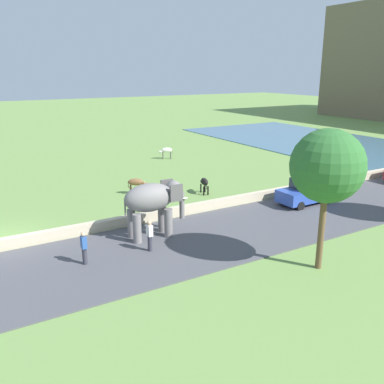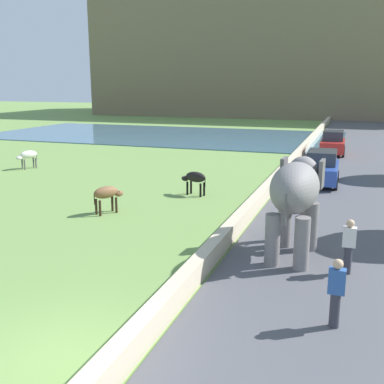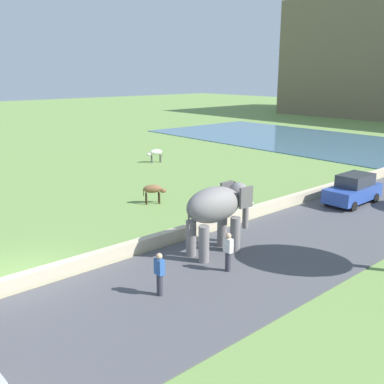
% 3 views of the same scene
% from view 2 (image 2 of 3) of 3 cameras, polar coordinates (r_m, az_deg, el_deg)
% --- Properties ---
extents(ground_plane, '(220.00, 220.00, 0.00)m').
position_cam_2_polar(ground_plane, '(9.83, -15.72, -19.56)').
color(ground_plane, '#6B8E47').
extents(road_surface, '(7.00, 120.00, 0.06)m').
position_cam_2_polar(road_surface, '(27.14, 19.09, 1.39)').
color(road_surface, '#4C4C51').
rests_on(road_surface, ground).
extents(barrier_wall, '(0.40, 110.00, 0.61)m').
position_cam_2_polar(barrier_wall, '(25.42, 10.49, 1.77)').
color(barrier_wall, beige).
rests_on(barrier_wall, ground).
extents(lake, '(36.00, 18.00, 0.08)m').
position_cam_2_polar(lake, '(48.67, -3.65, 7.03)').
color(lake, '#426B84').
rests_on(lake, ground).
extents(hill_distant, '(64.00, 28.00, 20.11)m').
position_cam_2_polar(hill_distant, '(84.98, 12.51, 16.14)').
color(hill_distant, '#75664C').
rests_on(hill_distant, ground).
extents(elephant, '(1.53, 3.50, 2.99)m').
position_cam_2_polar(elephant, '(14.32, 12.67, -0.07)').
color(elephant, slate).
rests_on(elephant, ground).
extents(person_beside_elephant, '(0.36, 0.22, 1.63)m').
position_cam_2_polar(person_beside_elephant, '(13.58, 18.74, -6.30)').
color(person_beside_elephant, '#33333D').
rests_on(person_beside_elephant, ground).
extents(person_trailing, '(0.36, 0.22, 1.63)m').
position_cam_2_polar(person_trailing, '(10.63, 17.31, -11.71)').
color(person_trailing, '#33333D').
rests_on(person_trailing, ground).
extents(car_blue, '(1.85, 4.03, 1.80)m').
position_cam_2_polar(car_blue, '(25.48, 15.64, 2.88)').
color(car_blue, '#2D4CA8').
rests_on(car_blue, ground).
extents(car_red, '(1.85, 4.03, 1.80)m').
position_cam_2_polar(car_red, '(36.55, 16.95, 5.80)').
color(car_red, red).
rests_on(car_red, ground).
extents(cow_black, '(1.42, 0.73, 1.15)m').
position_cam_2_polar(cow_black, '(22.15, 0.35, 1.72)').
color(cow_black, black).
rests_on(cow_black, ground).
extents(cow_white, '(0.86, 1.40, 1.15)m').
position_cam_2_polar(cow_white, '(30.95, -19.57, 4.25)').
color(cow_white, silver).
rests_on(cow_white, ground).
extents(cow_brown, '(0.97, 1.37, 1.15)m').
position_cam_2_polar(cow_brown, '(19.33, -10.43, -0.20)').
color(cow_brown, brown).
rests_on(cow_brown, ground).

